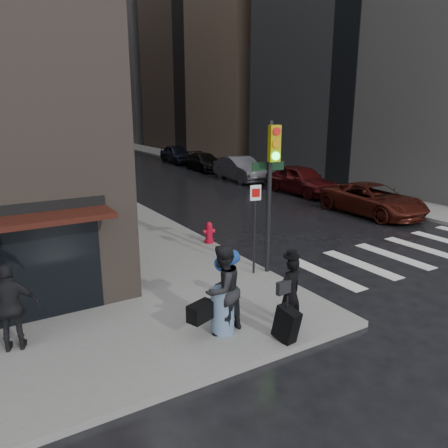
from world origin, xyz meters
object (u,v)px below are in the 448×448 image
(man_jeans, at_px, (222,289))
(traffic_light, at_px, (270,178))
(parked_car_0, at_px, (373,199))
(parked_car_1, at_px, (301,180))
(parked_car_2, at_px, (240,169))
(fire_hydrant, at_px, (209,233))
(parked_car_3, at_px, (205,162))
(parked_car_4, at_px, (177,154))
(man_overcoat, at_px, (289,298))
(man_greycoat, at_px, (11,307))

(man_jeans, bearing_deg, traffic_light, -161.70)
(parked_car_0, xyz_separation_m, parked_car_1, (0.53, 5.73, 0.11))
(parked_car_2, bearing_deg, fire_hydrant, -124.34)
(parked_car_2, bearing_deg, man_jeans, -121.04)
(fire_hydrant, bearing_deg, parked_car_2, 52.40)
(fire_hydrant, xyz_separation_m, parked_car_0, (9.02, 0.30, 0.23))
(traffic_light, relative_size, parked_car_0, 0.84)
(man_jeans, distance_m, parked_car_3, 26.41)
(traffic_light, xyz_separation_m, parked_car_2, (9.01, 15.25, -2.19))
(traffic_light, xyz_separation_m, parked_car_3, (9.34, 20.98, -2.32))
(parked_car_3, xyz_separation_m, parked_car_4, (0.24, 5.73, 0.12))
(man_overcoat, relative_size, man_jeans, 0.92)
(parked_car_0, distance_m, parked_car_1, 5.75)
(man_greycoat, bearing_deg, man_jeans, 171.40)
(fire_hydrant, xyz_separation_m, parked_car_2, (9.06, 11.76, 0.32))
(parked_car_1, bearing_deg, man_greycoat, -147.87)
(man_greycoat, distance_m, fire_hydrant, 8.15)
(fire_hydrant, xyz_separation_m, parked_car_1, (9.55, 6.03, 0.34))
(parked_car_0, height_order, parked_car_1, parked_car_1)
(parked_car_3, bearing_deg, traffic_light, -111.51)
(man_overcoat, bearing_deg, parked_car_1, -139.13)
(traffic_light, relative_size, parked_car_3, 0.94)
(man_jeans, distance_m, fire_hydrant, 6.59)
(parked_car_0, height_order, parked_car_4, parked_car_4)
(man_overcoat, bearing_deg, man_greycoat, -30.66)
(man_greycoat, distance_m, parked_car_4, 32.09)
(parked_car_0, bearing_deg, fire_hydrant, -176.99)
(man_greycoat, bearing_deg, parked_car_3, -113.74)
(man_overcoat, distance_m, traffic_light, 4.06)
(man_jeans, distance_m, parked_car_4, 31.68)
(traffic_light, xyz_separation_m, parked_car_0, (8.98, 3.79, -2.28))
(man_jeans, relative_size, parked_car_3, 0.43)
(parked_car_4, bearing_deg, fire_hydrant, -109.13)
(man_jeans, xyz_separation_m, parked_car_3, (12.34, 23.34, -0.47))
(parked_car_1, distance_m, parked_car_4, 17.19)
(man_jeans, bearing_deg, fire_hydrant, -136.71)
(parked_car_1, height_order, parked_car_3, parked_car_1)
(parked_car_3, bearing_deg, man_greycoat, -124.33)
(man_jeans, xyz_separation_m, parked_car_2, (12.01, 17.61, -0.34))
(man_greycoat, xyz_separation_m, parked_car_0, (15.93, 4.58, -0.34))
(man_greycoat, relative_size, traffic_light, 0.42)
(man_greycoat, relative_size, fire_hydrant, 2.36)
(man_overcoat, xyz_separation_m, fire_hydrant, (1.65, 6.54, -0.42))
(man_greycoat, bearing_deg, parked_car_4, -107.94)
(fire_hydrant, bearing_deg, man_jeans, -116.80)
(parked_car_2, height_order, parked_car_3, parked_car_2)
(man_overcoat, relative_size, man_greycoat, 1.00)
(fire_hydrant, bearing_deg, man_greycoat, -148.27)
(man_greycoat, relative_size, parked_car_3, 0.39)
(parked_car_0, bearing_deg, parked_car_4, 89.56)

